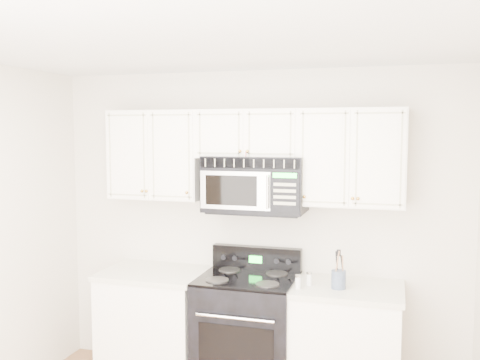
% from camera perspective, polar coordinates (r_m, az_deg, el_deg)
% --- Properties ---
extents(room, '(3.51, 3.51, 2.61)m').
position_cam_1_polar(room, '(2.95, -7.32, -10.45)').
color(room, brown).
rests_on(room, ground).
extents(base_cabinet_left, '(0.86, 0.65, 0.92)m').
position_cam_1_polar(base_cabinet_left, '(4.79, -9.06, -15.25)').
color(base_cabinet_left, white).
rests_on(base_cabinet_left, ground).
extents(base_cabinet_right, '(0.86, 0.65, 0.92)m').
position_cam_1_polar(base_cabinet_right, '(4.38, 11.11, -17.27)').
color(base_cabinet_right, white).
rests_on(base_cabinet_right, ground).
extents(range, '(0.77, 0.70, 1.12)m').
position_cam_1_polar(range, '(4.48, 0.83, -15.85)').
color(range, black).
rests_on(range, ground).
extents(upper_cabinets, '(2.44, 0.37, 0.75)m').
position_cam_1_polar(upper_cabinets, '(4.34, 1.07, 3.09)').
color(upper_cabinets, white).
rests_on(upper_cabinets, ground).
extents(microwave, '(0.81, 0.45, 0.45)m').
position_cam_1_polar(microwave, '(4.31, 1.65, -0.40)').
color(microwave, black).
rests_on(microwave, ground).
extents(utensil_crock, '(0.11, 0.11, 0.29)m').
position_cam_1_polar(utensil_crock, '(4.13, 10.47, -10.31)').
color(utensil_crock, '#4D5F75').
rests_on(utensil_crock, base_cabinet_right).
extents(shaker_salt, '(0.04, 0.04, 0.10)m').
position_cam_1_polar(shaker_salt, '(4.09, 6.21, -10.73)').
color(shaker_salt, silver).
rests_on(shaker_salt, base_cabinet_right).
extents(shaker_pepper, '(0.04, 0.04, 0.11)m').
position_cam_1_polar(shaker_pepper, '(4.18, 7.40, -10.38)').
color(shaker_pepper, silver).
rests_on(shaker_pepper, base_cabinet_right).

